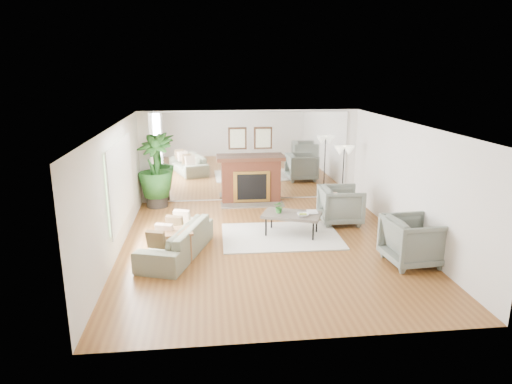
{
  "coord_description": "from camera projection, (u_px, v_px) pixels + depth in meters",
  "views": [
    {
      "loc": [
        -1.22,
        -8.85,
        3.54
      ],
      "look_at": [
        -0.16,
        0.6,
        1.0
      ],
      "focal_mm": 32.0,
      "sensor_mm": 36.0,
      "label": 1
    }
  ],
  "objects": [
    {
      "name": "wall_right",
      "position": [
        409.0,
        183.0,
        9.54
      ],
      "size": [
        0.02,
        7.0,
        2.5
      ],
      "primitive_type": "cube",
      "color": "silver",
      "rests_on": "ground"
    },
    {
      "name": "tabletop_plant",
      "position": [
        279.0,
        207.0,
        10.03
      ],
      "size": [
        0.29,
        0.27,
        0.27
      ],
      "primitive_type": "imported",
      "rotation": [
        0.0,
        0.0,
        -0.26
      ],
      "color": "#2F6C27",
      "rests_on": "coffee_table"
    },
    {
      "name": "sofa",
      "position": [
        176.0,
        240.0,
        8.95
      ],
      "size": [
        1.49,
        2.31,
        0.63
      ],
      "primitive_type": "imported",
      "rotation": [
        0.0,
        0.0,
        -1.9
      ],
      "color": "slate",
      "rests_on": "ground"
    },
    {
      "name": "coffee_table",
      "position": [
        292.0,
        215.0,
        10.01
      ],
      "size": [
        1.42,
        1.13,
        0.5
      ],
      "rotation": [
        0.0,
        0.0,
        -0.38
      ],
      "color": "#5D554A",
      "rests_on": "ground"
    },
    {
      "name": "wall_left",
      "position": [
        116.0,
        191.0,
        8.9
      ],
      "size": [
        0.02,
        7.0,
        2.5
      ],
      "primitive_type": "cube",
      "color": "silver",
      "rests_on": "ground"
    },
    {
      "name": "potted_ficus",
      "position": [
        155.0,
        169.0,
        11.98
      ],
      "size": [
        1.17,
        1.17,
        1.93
      ],
      "color": "black",
      "rests_on": "ground"
    },
    {
      "name": "book",
      "position": [
        307.0,
        212.0,
        10.07
      ],
      "size": [
        0.25,
        0.33,
        0.02
      ],
      "primitive_type": "imported",
      "rotation": [
        0.0,
        0.0,
        -0.08
      ],
      "color": "brown",
      "rests_on": "coffee_table"
    },
    {
      "name": "floor_lamp",
      "position": [
        344.0,
        155.0,
        11.85
      ],
      "size": [
        0.53,
        0.3,
        1.64
      ],
      "color": "black",
      "rests_on": "ground"
    },
    {
      "name": "window_panel",
      "position": [
        120.0,
        182.0,
        9.26
      ],
      "size": [
        0.04,
        2.4,
        1.5
      ],
      "primitive_type": "cube",
      "color": "#B2E09E",
      "rests_on": "wall_left"
    },
    {
      "name": "wall_back",
      "position": [
        250.0,
        156.0,
        12.57
      ],
      "size": [
        6.0,
        0.02,
        2.5
      ],
      "primitive_type": "cube",
      "color": "silver",
      "rests_on": "ground"
    },
    {
      "name": "armchair_back",
      "position": [
        341.0,
        205.0,
        10.83
      ],
      "size": [
        1.01,
        0.98,
        0.88
      ],
      "primitive_type": "imported",
      "rotation": [
        0.0,
        0.0,
        1.53
      ],
      "color": "slate",
      "rests_on": "ground"
    },
    {
      "name": "area_rug",
      "position": [
        281.0,
        236.0,
        10.02
      ],
      "size": [
        2.6,
        1.88,
        0.03
      ],
      "primitive_type": "cube",
      "rotation": [
        0.0,
        0.0,
        -0.02
      ],
      "color": "silver",
      "rests_on": "ground"
    },
    {
      "name": "side_table",
      "position": [
        177.0,
        235.0,
        8.64
      ],
      "size": [
        0.63,
        0.63,
        0.61
      ],
      "rotation": [
        0.0,
        0.0,
        0.19
      ],
      "color": "brown",
      "rests_on": "ground"
    },
    {
      "name": "fireplace",
      "position": [
        251.0,
        179.0,
        12.5
      ],
      "size": [
        1.85,
        0.83,
        2.05
      ],
      "color": "brown",
      "rests_on": "ground"
    },
    {
      "name": "fruit_bowl",
      "position": [
        303.0,
        215.0,
        9.82
      ],
      "size": [
        0.28,
        0.28,
        0.06
      ],
      "primitive_type": "imported",
      "rotation": [
        0.0,
        0.0,
        -0.11
      ],
      "color": "brown",
      "rests_on": "coffee_table"
    },
    {
      "name": "armchair_front",
      "position": [
        413.0,
        241.0,
        8.53
      ],
      "size": [
        1.07,
        1.04,
        0.91
      ],
      "primitive_type": "imported",
      "rotation": [
        0.0,
        0.0,
        1.65
      ],
      "color": "slate",
      "rests_on": "ground"
    },
    {
      "name": "ground",
      "position": [
        267.0,
        245.0,
        9.55
      ],
      "size": [
        7.0,
        7.0,
        0.0
      ],
      "primitive_type": "plane",
      "color": "brown",
      "rests_on": "ground"
    },
    {
      "name": "mirror_panel",
      "position": [
        250.0,
        156.0,
        12.55
      ],
      "size": [
        5.4,
        0.04,
        2.4
      ],
      "primitive_type": "cube",
      "color": "silver",
      "rests_on": "wall_back"
    }
  ]
}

